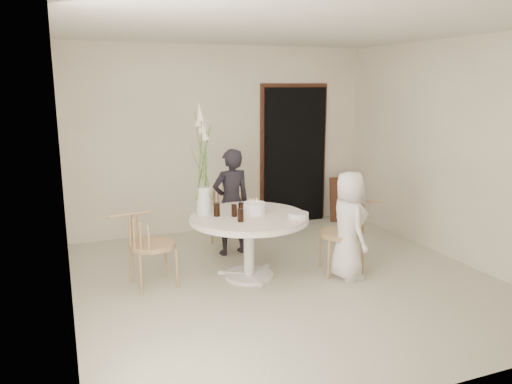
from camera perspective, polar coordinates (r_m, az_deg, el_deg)
name	(u,v)px	position (r m, az deg, el deg)	size (l,w,h in m)	color
ground	(286,280)	(5.69, 3.47, -10.03)	(4.50, 4.50, 0.00)	beige
room_shell	(288,136)	(5.29, 3.70, 6.41)	(4.50, 4.50, 4.50)	silver
doorway	(294,156)	(7.82, 4.41, 4.12)	(1.00, 0.10, 2.10)	black
door_trim	(293,152)	(7.84, 4.29, 4.59)	(1.12, 0.03, 2.22)	#4F2A1B
table	(249,225)	(5.58, -0.80, -3.78)	(1.33, 1.33, 0.73)	white
picture_frame	(346,199)	(8.10, 10.26, -0.79)	(0.53, 0.04, 0.71)	#4F2A1B
chair_far	(227,204)	(6.79, -3.33, -1.39)	(0.51, 0.55, 0.86)	tan
chair_right	(352,226)	(5.86, 10.91, -3.82)	(0.58, 0.56, 0.86)	tan
chair_left	(141,239)	(5.45, -12.96, -5.21)	(0.54, 0.51, 0.85)	tan
girl	(231,202)	(6.34, -2.85, -1.16)	(0.50, 0.33, 1.37)	black
boy	(349,225)	(5.67, 10.54, -3.78)	(0.60, 0.39, 1.22)	white
birthday_cake	(254,208)	(5.58, -0.23, -1.88)	(0.26, 0.26, 0.18)	white
cola_tumbler_a	(234,211)	(5.48, -2.51, -2.13)	(0.06, 0.06, 0.13)	black
cola_tumbler_b	(241,215)	(5.27, -1.77, -2.67)	(0.06, 0.06, 0.14)	black
cola_tumbler_c	(217,210)	(5.50, -4.51, -2.01)	(0.07, 0.07, 0.15)	black
cola_tumbler_d	(241,209)	(5.54, -1.71, -1.94)	(0.06, 0.06, 0.14)	black
plate_stack	(298,215)	(5.45, 4.85, -2.65)	(0.23, 0.23, 0.06)	silver
flower_vase	(203,169)	(5.51, -6.07, 2.65)	(0.17, 0.17, 1.24)	silver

